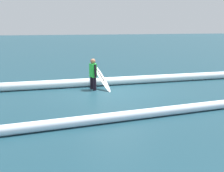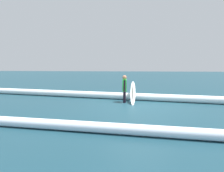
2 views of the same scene
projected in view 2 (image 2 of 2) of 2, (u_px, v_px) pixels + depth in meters
ground_plane at (138, 106)px, 8.53m from camera, size 198.69×198.69×0.00m
surfer at (124, 87)px, 9.47m from camera, size 0.26×0.61×1.36m
surfboard at (133, 92)px, 9.47m from camera, size 0.44×1.65×1.04m
wave_crest_foreground at (94, 95)px, 10.86m from camera, size 25.13×1.88×0.38m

